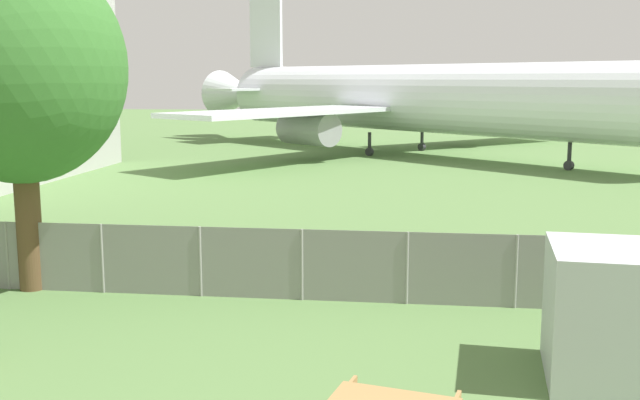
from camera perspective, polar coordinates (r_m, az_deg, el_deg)
name	(u,v)px	position (r m, az deg, el deg)	size (l,w,h in m)	color
perimeter_fence	(302,265)	(18.27, -1.39, -4.96)	(56.07, 0.07, 1.77)	gray
airplane	(412,99)	(53.53, 7.01, 7.65)	(38.54, 34.18, 13.35)	white
tree_left_of_cabin	(19,68)	(20.10, -21.96, 9.30)	(5.25, 5.25, 8.54)	brown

